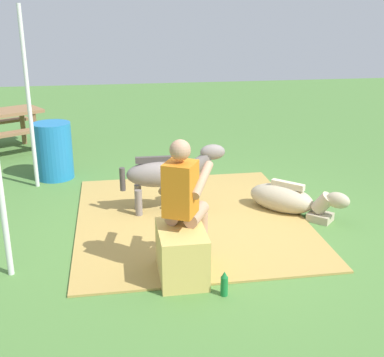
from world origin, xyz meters
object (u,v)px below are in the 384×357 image
(soda_bottle, at_px, (224,284))
(water_barrel, at_px, (53,151))
(pony_standing, at_px, (167,173))
(hay_bale, at_px, (182,253))
(person_seated, at_px, (185,198))
(pony_lying, at_px, (288,199))
(tent_pole_right, at_px, (29,100))

(soda_bottle, height_order, water_barrel, water_barrel)
(pony_standing, height_order, water_barrel, pony_standing)
(hay_bale, height_order, water_barrel, water_barrel)
(hay_bale, distance_m, person_seated, 0.55)
(pony_lying, xyz_separation_m, soda_bottle, (-1.79, 1.25, -0.07))
(tent_pole_right, bearing_deg, pony_standing, -125.99)
(pony_standing, bearing_deg, person_seated, -179.68)
(pony_lying, height_order, water_barrel, water_barrel)
(hay_bale, relative_size, pony_standing, 0.50)
(pony_lying, bearing_deg, water_barrel, 58.07)
(person_seated, bearing_deg, pony_standing, 0.32)
(person_seated, bearing_deg, pony_lying, -51.23)
(pony_standing, height_order, pony_lying, pony_standing)
(soda_bottle, bearing_deg, pony_standing, 8.13)
(water_barrel, bearing_deg, pony_lying, -121.93)
(hay_bale, xyz_separation_m, soda_bottle, (-0.40, -0.34, -0.14))
(soda_bottle, distance_m, tent_pole_right, 4.13)
(pony_standing, distance_m, tent_pole_right, 2.35)
(person_seated, distance_m, soda_bottle, 0.91)
(soda_bottle, distance_m, water_barrel, 4.18)
(pony_standing, relative_size, water_barrel, 1.54)
(hay_bale, relative_size, pony_lying, 0.59)
(soda_bottle, bearing_deg, tent_pole_right, 31.85)
(pony_lying, distance_m, soda_bottle, 2.18)
(hay_bale, xyz_separation_m, tent_pole_right, (2.97, 1.75, 1.04))
(person_seated, distance_m, water_barrel, 3.55)
(pony_standing, bearing_deg, tent_pole_right, 54.01)
(pony_lying, xyz_separation_m, water_barrel, (1.94, 3.11, 0.25))
(hay_bale, relative_size, tent_pole_right, 0.26)
(hay_bale, distance_m, pony_lying, 2.11)
(hay_bale, bearing_deg, person_seated, -19.21)
(water_barrel, height_order, tent_pole_right, tent_pole_right)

